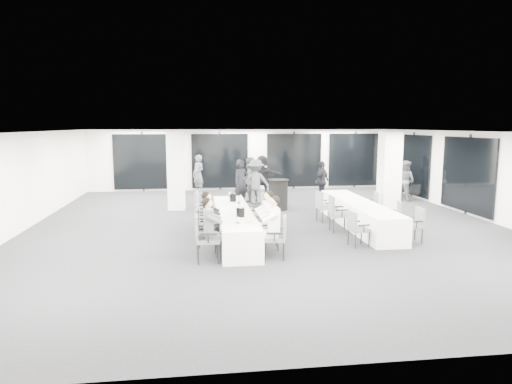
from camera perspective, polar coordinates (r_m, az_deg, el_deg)
room at (r=14.68m, az=4.19°, el=2.04°), size 14.04×16.04×2.84m
column_left at (r=16.48m, az=-9.98°, el=2.67°), size 0.60×0.60×2.80m
column_right at (r=15.57m, az=16.32°, el=2.14°), size 0.60×0.60×2.80m
banquet_table_main at (r=12.22m, az=-2.74°, el=-4.04°), size 0.90×5.00×0.75m
banquet_table_side at (r=13.83m, az=12.71°, el=-2.77°), size 0.90×5.00×0.75m
cocktail_table at (r=16.27m, az=2.78°, el=-0.30°), size 0.78×0.78×1.08m
chair_main_left_near at (r=10.12m, az=-6.57°, el=-5.42°), size 0.54×0.60×1.04m
chair_main_left_second at (r=11.00m, az=-6.63°, el=-4.39°), size 0.56×0.61×1.02m
chair_main_left_mid at (r=11.89m, az=-6.68°, el=-3.51°), size 0.52×0.58×0.99m
chair_main_left_fourth at (r=12.79m, az=-6.73°, el=-2.67°), size 0.56×0.60×0.98m
chair_main_left_far at (r=13.67m, az=-6.80°, el=-1.81°), size 0.59×0.64×1.04m
chair_main_right_near at (r=10.32m, az=2.81°, el=-5.31°), size 0.57×0.61×0.98m
chair_main_right_second at (r=11.11m, az=2.07°, el=-4.29°), size 0.53×0.59×0.99m
chair_main_right_mid at (r=11.98m, az=1.32°, el=-3.70°), size 0.47×0.52×0.86m
chair_main_right_fourth at (r=12.80m, az=0.80°, el=-2.46°), size 0.61×0.65×1.04m
chair_main_right_far at (r=13.73m, az=0.22°, el=-1.89°), size 0.58×0.61×0.97m
chair_side_left_near at (r=11.60m, az=12.41°, el=-4.24°), size 0.52×0.55×0.88m
chair_side_left_mid at (r=13.07m, az=10.02°, el=-2.40°), size 0.54×0.60×1.03m
chair_side_left_far at (r=14.38m, az=8.40°, el=-1.55°), size 0.56×0.60×0.95m
chair_side_right_near at (r=12.45m, az=19.26°, el=-3.62°), size 0.45×0.51×0.90m
chair_side_right_mid at (r=13.54m, az=16.92°, el=-2.65°), size 0.52×0.55×0.87m
chair_side_right_far at (r=15.09m, az=14.28°, el=-1.42°), size 0.50×0.54×0.88m
seated_guest_a at (r=10.08m, az=-5.60°, el=-4.19°), size 0.50×0.38×1.44m
seated_guest_b at (r=10.94m, az=-5.75°, el=-3.19°), size 0.50×0.38×1.44m
seated_guest_c at (r=10.25m, az=1.88°, el=-3.94°), size 0.50×0.38×1.44m
seated_guest_d at (r=11.04m, az=1.20°, el=-3.04°), size 0.50×0.38×1.44m
standing_guest_a at (r=16.98m, az=-1.86°, el=1.55°), size 0.92×0.87×1.97m
standing_guest_b at (r=17.91m, az=-0.87°, el=1.95°), size 1.12×0.96×1.99m
standing_guest_c at (r=17.30m, az=-0.00°, el=1.65°), size 1.37×0.91×1.95m
standing_guest_d at (r=18.13m, az=8.23°, el=1.66°), size 1.17×1.18×1.81m
standing_guest_e at (r=19.99m, az=17.05°, el=2.26°), size 0.70×1.03×2.00m
standing_guest_f at (r=19.30m, az=0.77°, el=2.40°), size 1.95×1.19×1.98m
standing_guest_g at (r=20.07m, az=-7.24°, el=2.51°), size 0.89×0.91×1.95m
standing_guest_h at (r=19.15m, az=18.18°, el=1.68°), size 0.87×1.02×1.82m
ice_bucket_near at (r=11.28m, az=-1.96°, el=-2.52°), size 0.21×0.21×0.24m
ice_bucket_far at (r=13.54m, az=-2.90°, el=-0.72°), size 0.20×0.20×0.22m
water_bottle_a at (r=10.27m, az=-2.27°, el=-3.72°), size 0.06×0.06×0.20m
water_bottle_b at (r=12.75m, az=-2.16°, el=-1.23°), size 0.08×0.08×0.24m
water_bottle_c at (r=14.10m, az=-3.30°, el=-0.40°), size 0.07×0.07×0.21m
plate_a at (r=10.54m, az=-2.35°, el=-3.89°), size 0.18×0.18×0.03m
plate_b at (r=10.61m, az=-0.72°, el=-3.80°), size 0.21×0.21×0.03m
plate_c at (r=11.55m, az=-1.95°, el=-2.80°), size 0.19×0.19×0.03m
wine_glass at (r=10.07m, az=-1.13°, el=-3.58°), size 0.08×0.08×0.22m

